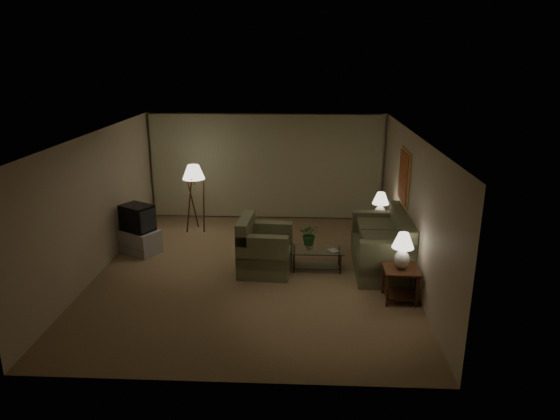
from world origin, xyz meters
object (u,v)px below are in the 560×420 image
(sofa, at_px, (380,247))
(side_table_near, at_px, (400,278))
(side_table_far, at_px, (379,229))
(armchair, at_px, (265,250))
(floor_lamp, at_px, (195,197))
(vase, at_px, (309,246))
(table_lamp_near, at_px, (403,248))
(table_lamp_far, at_px, (380,204))
(coffee_table, at_px, (317,256))
(ottoman, at_px, (270,234))
(crt_tv, at_px, (137,218))
(tv_cabinet, at_px, (139,241))

(sofa, relative_size, side_table_near, 3.40)
(side_table_far, bearing_deg, armchair, -148.20)
(side_table_far, relative_size, floor_lamp, 0.37)
(vase, bearing_deg, table_lamp_near, -38.85)
(sofa, bearing_deg, table_lamp_far, 174.19)
(side_table_near, xyz_separation_m, coffee_table, (-1.40, 1.25, -0.14))
(sofa, xyz_separation_m, ottoman, (-2.28, 1.40, -0.27))
(ottoman, bearing_deg, table_lamp_far, -3.41)
(floor_lamp, bearing_deg, coffee_table, -36.50)
(table_lamp_near, xyz_separation_m, crt_tv, (-5.20, 1.96, -0.20))
(sofa, distance_m, side_table_near, 1.36)
(side_table_far, distance_m, ottoman, 2.45)
(sofa, distance_m, armchair, 2.28)
(table_lamp_far, height_order, crt_tv, table_lamp_far)
(tv_cabinet, xyz_separation_m, vase, (3.65, -0.71, 0.24))
(coffee_table, xyz_separation_m, floor_lamp, (-2.86, 2.12, 0.57))
(armchair, xyz_separation_m, table_lamp_far, (2.42, 1.50, 0.53))
(sofa, relative_size, vase, 13.43)
(side_table_near, relative_size, vase, 3.95)
(coffee_table, bearing_deg, table_lamp_far, 43.92)
(coffee_table, bearing_deg, armchair, -171.67)
(crt_tv, relative_size, ottoman, 1.47)
(armchair, height_order, crt_tv, crt_tv)
(table_lamp_near, height_order, coffee_table, table_lamp_near)
(crt_tv, height_order, vase, crt_tv)
(table_lamp_far, bearing_deg, side_table_near, -90.00)
(side_table_far, xyz_separation_m, crt_tv, (-5.20, -0.64, 0.38))
(table_lamp_far, bearing_deg, coffee_table, -136.08)
(tv_cabinet, bearing_deg, ottoman, 46.29)
(side_table_far, xyz_separation_m, floor_lamp, (-4.27, 0.77, 0.45))
(side_table_near, xyz_separation_m, table_lamp_near, (0.00, 0.00, 0.56))
(floor_lamp, xyz_separation_m, vase, (2.71, -2.12, -0.36))
(coffee_table, bearing_deg, sofa, 4.57)
(armchair, bearing_deg, tv_cabinet, 76.59)
(vase, bearing_deg, floor_lamp, 142.01)
(side_table_near, height_order, vase, side_table_near)
(armchair, height_order, vase, armchair)
(table_lamp_near, xyz_separation_m, tv_cabinet, (-5.20, 1.96, -0.73))
(armchair, xyz_separation_m, floor_lamp, (-1.85, 2.27, 0.41))
(armchair, height_order, coffee_table, armchair)
(side_table_near, bearing_deg, crt_tv, 159.38)
(sofa, xyz_separation_m, coffee_table, (-1.25, -0.10, -0.17))
(table_lamp_near, height_order, vase, table_lamp_near)
(sofa, relative_size, armchair, 1.76)
(sofa, xyz_separation_m, side_table_near, (0.15, -1.35, -0.03))
(sofa, height_order, floor_lamp, floor_lamp)
(sofa, relative_size, floor_lamp, 1.26)
(coffee_table, height_order, floor_lamp, floor_lamp)
(side_table_near, height_order, table_lamp_far, table_lamp_far)
(side_table_near, xyz_separation_m, floor_lamp, (-4.27, 3.37, 0.43))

